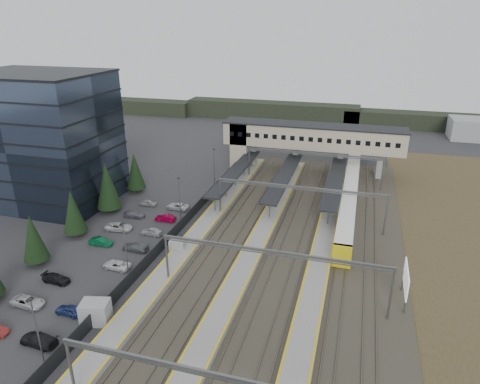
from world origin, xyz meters
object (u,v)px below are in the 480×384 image
(office_building, at_px, (42,139))
(relay_cabin_near, at_px, (95,312))
(train, at_px, (351,188))
(billboard, at_px, (406,280))
(relay_cabin_far, at_px, (178,246))
(footbridge, at_px, (300,138))

(office_building, xyz_separation_m, relay_cabin_near, (29.31, -29.65, -10.86))
(relay_cabin_near, bearing_deg, train, 60.44)
(billboard, bearing_deg, train, 103.35)
(billboard, bearing_deg, office_building, 166.01)
(relay_cabin_near, relative_size, train, 0.07)
(train, height_order, billboard, billboard)
(relay_cabin_far, distance_m, footbridge, 44.24)
(relay_cabin_near, relative_size, footbridge, 0.09)
(relay_cabin_near, distance_m, footbridge, 61.72)
(train, bearing_deg, billboard, -76.65)
(footbridge, bearing_deg, relay_cabin_far, -105.66)
(office_building, xyz_separation_m, footbridge, (43.70, 30.00, -4.26))
(relay_cabin_far, height_order, train, train)
(footbridge, bearing_deg, office_building, -145.53)
(relay_cabin_near, distance_m, relay_cabin_far, 17.77)
(billboard, bearing_deg, relay_cabin_near, -158.36)
(train, bearing_deg, relay_cabin_far, -129.25)
(relay_cabin_near, distance_m, billboard, 37.28)
(footbridge, distance_m, billboard, 50.39)
(train, bearing_deg, relay_cabin_near, -119.56)
(relay_cabin_far, distance_m, train, 38.09)
(train, distance_m, billboard, 34.29)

